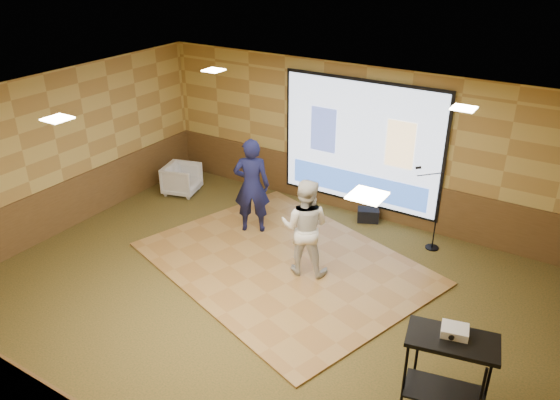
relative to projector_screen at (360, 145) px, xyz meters
The scene contains 17 objects.
ground 3.74m from the projector_screen, 90.00° to the right, with size 9.00×9.00×0.00m, color #2D3417.
room_shell 3.49m from the projector_screen, 90.00° to the right, with size 9.04×7.04×3.02m.
wainscot_back 1.00m from the projector_screen, 90.00° to the left, with size 9.00×0.04×0.95m, color #4D3519.
wainscot_left 5.73m from the projector_screen, 142.51° to the right, with size 0.04×7.00×0.95m, color #4D3519.
projector_screen is the anchor object (origin of this frame).
downlight_nw 3.12m from the projector_screen, 143.35° to the right, with size 0.32×0.32×0.02m, color beige.
downlight_ne 3.12m from the projector_screen, 36.65° to the right, with size 0.32×0.32×0.02m, color beige.
downlight_sw 5.61m from the projector_screen, 114.02° to the right, with size 0.32×0.32×0.02m, color beige.
downlight_se 5.61m from the projector_screen, 65.98° to the right, with size 0.32×0.32×0.02m, color beige.
dance_floor 2.83m from the projector_screen, 96.01° to the right, with size 4.61×3.51×0.03m, color olive.
player_left 2.27m from the projector_screen, 128.40° to the right, with size 0.67×0.44×1.84m, color #13153C.
player_right 2.53m from the projector_screen, 86.02° to the right, with size 0.81×0.63×1.67m, color silver.
av_table 5.18m from the projector_screen, 53.72° to the right, with size 1.02×0.54×1.07m.
projector 5.07m from the projector_screen, 53.30° to the right, with size 0.30×0.25×0.10m, color white.
mic_stand 2.04m from the projector_screen, 17.44° to the right, with size 0.60×0.25×1.53m.
banquet_chair 3.99m from the projector_screen, 162.72° to the right, with size 0.70×0.72×0.65m, color gray.
duffel_bag 1.40m from the projector_screen, 28.32° to the right, with size 0.41×0.28×0.26m, color black.
Camera 1 is at (3.92, -5.80, 5.17)m, focal length 35.00 mm.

